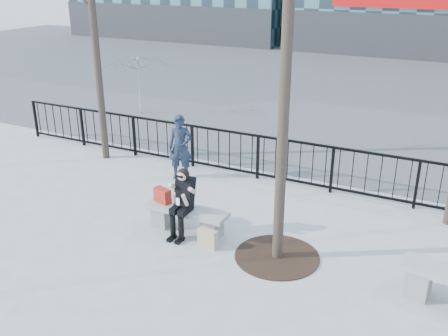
% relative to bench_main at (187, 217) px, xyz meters
% --- Properties ---
extents(ground, '(120.00, 120.00, 0.00)m').
position_rel_bench_main_xyz_m(ground, '(0.00, 0.00, -0.30)').
color(ground, '#989893').
rests_on(ground, ground).
extents(street_surface, '(60.00, 23.00, 0.01)m').
position_rel_bench_main_xyz_m(street_surface, '(0.00, 15.00, -0.30)').
color(street_surface, '#474747').
rests_on(street_surface, ground).
extents(railing, '(14.00, 0.06, 1.10)m').
position_rel_bench_main_xyz_m(railing, '(0.00, 3.00, 0.25)').
color(railing, black).
rests_on(railing, ground).
extents(tree_grate, '(1.50, 1.50, 0.02)m').
position_rel_bench_main_xyz_m(tree_grate, '(1.90, -0.10, -0.29)').
color(tree_grate, black).
rests_on(tree_grate, ground).
extents(bench_main, '(1.65, 0.46, 0.49)m').
position_rel_bench_main_xyz_m(bench_main, '(0.00, 0.00, 0.00)').
color(bench_main, slate).
rests_on(bench_main, ground).
extents(seated_woman, '(0.50, 0.64, 1.34)m').
position_rel_bench_main_xyz_m(seated_woman, '(0.00, -0.16, 0.37)').
color(seated_woman, black).
rests_on(seated_woman, ground).
extents(handbag, '(0.38, 0.25, 0.29)m').
position_rel_bench_main_xyz_m(handbag, '(-0.55, 0.02, 0.33)').
color(handbag, '#A22414').
rests_on(handbag, bench_main).
extents(shopping_bag, '(0.39, 0.18, 0.35)m').
position_rel_bench_main_xyz_m(shopping_bag, '(0.64, -0.35, -0.12)').
color(shopping_bag, '#C6BC8C').
rests_on(shopping_bag, ground).
extents(standing_man, '(0.67, 0.57, 1.57)m').
position_rel_bench_main_xyz_m(standing_man, '(-1.47, 2.21, 0.48)').
color(standing_man, black).
rests_on(standing_man, ground).
extents(vendor_umbrella, '(2.75, 2.78, 2.01)m').
position_rel_bench_main_xyz_m(vendor_umbrella, '(-5.74, 6.48, 0.71)').
color(vendor_umbrella, yellow).
rests_on(vendor_umbrella, ground).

